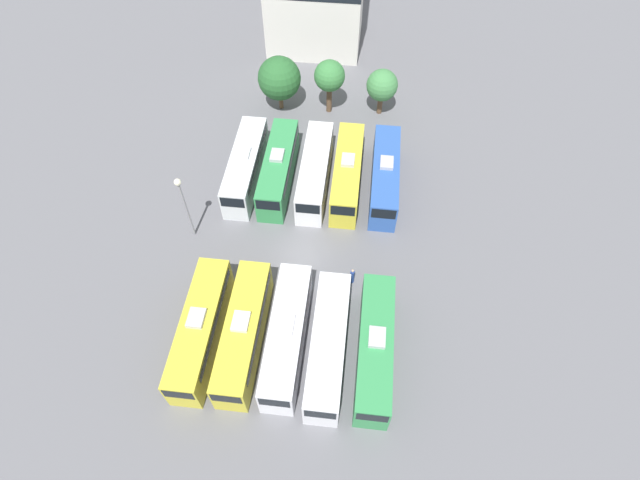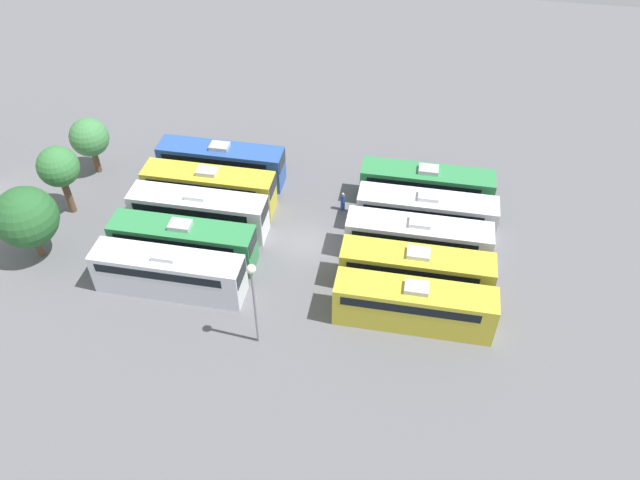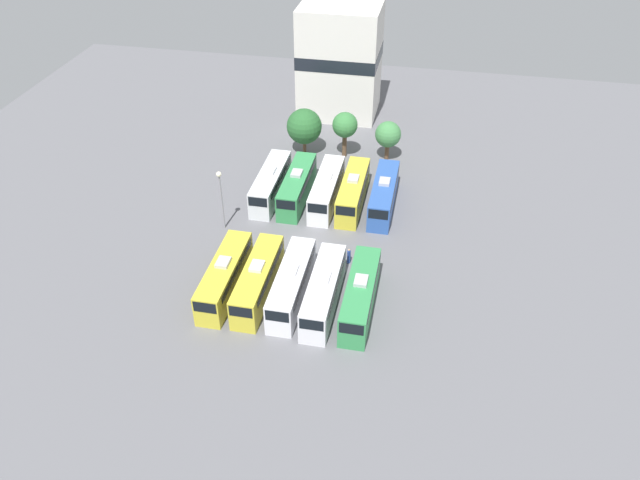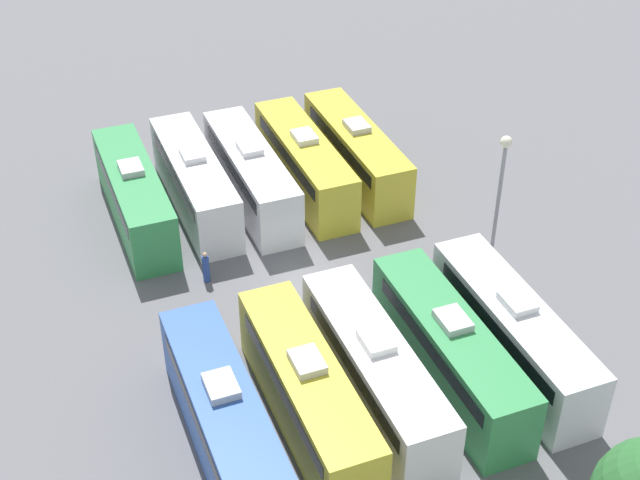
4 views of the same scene
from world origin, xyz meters
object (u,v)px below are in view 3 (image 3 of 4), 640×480
at_px(bus_4, 360,294).
at_px(bus_7, 327,188).
at_px(bus_5, 271,183).
at_px(worker_person, 349,256).
at_px(bus_3, 324,290).
at_px(tree_0, 304,126).
at_px(tree_2, 388,135).
at_px(depot_building, 340,60).
at_px(bus_1, 258,279).
at_px(tree_1, 345,126).
at_px(bus_2, 292,283).
at_px(bus_6, 297,185).
at_px(light_pole, 221,190).
at_px(bus_0, 225,276).
at_px(bus_9, 384,194).
at_px(bus_8, 353,191).

relative_size(bus_4, bus_7, 1.00).
xyz_separation_m(bus_5, worker_person, (11.18, -10.84, -0.99)).
xyz_separation_m(bus_3, tree_0, (-8.24, 28.84, 2.00)).
relative_size(tree_2, depot_building, 0.34).
distance_m(bus_1, tree_1, 28.90).
bearing_deg(bus_2, bus_6, 101.40).
height_order(bus_5, light_pole, light_pole).
xyz_separation_m(bus_0, bus_1, (3.30, 0.09, 0.00)).
xyz_separation_m(bus_7, tree_1, (0.22, 11.22, 2.63)).
xyz_separation_m(bus_4, bus_9, (0.11, 17.66, 0.00)).
xyz_separation_m(bus_2, bus_5, (-6.67, 17.20, 0.00)).
relative_size(tree_1, depot_building, 0.39).
distance_m(bus_9, tree_2, 11.53).
xyz_separation_m(bus_6, tree_1, (3.77, 11.22, 2.63)).
height_order(bus_6, tree_0, tree_0).
bearing_deg(depot_building, worker_person, -78.42).
distance_m(bus_2, bus_3, 3.21).
height_order(tree_0, depot_building, depot_building).
relative_size(bus_4, bus_8, 1.00).
distance_m(bus_3, bus_4, 3.47).
bearing_deg(bus_9, bus_0, -127.18).
xyz_separation_m(bus_5, bus_8, (9.84, 0.16, 0.00)).
distance_m(bus_0, tree_1, 29.59).
distance_m(bus_7, bus_9, 6.68).
bearing_deg(bus_8, bus_3, -89.98).
bearing_deg(bus_6, worker_person, -53.74).
bearing_deg(bus_2, bus_5, 111.21).
distance_m(bus_1, depot_building, 42.32).
bearing_deg(bus_6, bus_8, 0.99).
distance_m(bus_2, bus_4, 6.64).
relative_size(bus_6, tree_2, 2.06).
bearing_deg(depot_building, bus_6, -91.69).
bearing_deg(light_pole, bus_2, -44.17).
height_order(tree_1, tree_2, tree_1).
bearing_deg(tree_0, bus_4, -67.79).
bearing_deg(bus_0, bus_2, 1.65).
distance_m(light_pole, tree_1, 21.36).
bearing_deg(bus_7, bus_8, 2.21).
bearing_deg(bus_0, bus_7, 69.04).
height_order(worker_person, light_pole, light_pole).
xyz_separation_m(bus_3, bus_4, (3.46, 0.19, 0.00)).
height_order(bus_7, bus_8, same).
relative_size(bus_3, worker_person, 6.16).
height_order(bus_8, tree_1, tree_1).
xyz_separation_m(bus_5, bus_9, (13.43, 0.21, 0.00)).
bearing_deg(bus_0, tree_2, 66.71).
relative_size(bus_3, bus_9, 1.00).
height_order(bus_2, depot_building, depot_building).
height_order(worker_person, tree_2, tree_2).
bearing_deg(bus_0, bus_1, 1.61).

